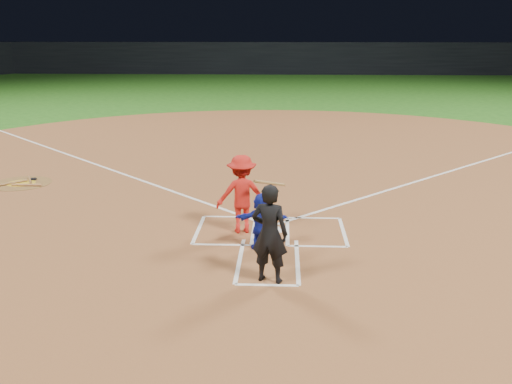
{
  "coord_description": "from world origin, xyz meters",
  "views": [
    {
      "loc": [
        0.25,
        -11.79,
        4.21
      ],
      "look_at": [
        -0.3,
        -0.4,
        1.0
      ],
      "focal_mm": 40.0,
      "sensor_mm": 36.0,
      "label": 1
    }
  ],
  "objects_px": {
    "catcher": "(261,221)",
    "umpire": "(270,234)",
    "home_plate": "(271,230)",
    "on_deck_circle": "(21,183)",
    "batter_at_plate": "(242,194)"
  },
  "relations": [
    {
      "from": "home_plate",
      "to": "umpire",
      "type": "height_order",
      "value": "umpire"
    },
    {
      "from": "catcher",
      "to": "umpire",
      "type": "distance_m",
      "value": 1.59
    },
    {
      "from": "batter_at_plate",
      "to": "umpire",
      "type": "bearing_deg",
      "value": -75.39
    },
    {
      "from": "on_deck_circle",
      "to": "umpire",
      "type": "xyz_separation_m",
      "value": [
        7.3,
        -6.3,
        0.87
      ]
    },
    {
      "from": "catcher",
      "to": "umpire",
      "type": "relative_size",
      "value": 0.66
    },
    {
      "from": "home_plate",
      "to": "batter_at_plate",
      "type": "distance_m",
      "value": 1.05
    },
    {
      "from": "batter_at_plate",
      "to": "on_deck_circle",
      "type": "bearing_deg",
      "value": 150.47
    },
    {
      "from": "home_plate",
      "to": "umpire",
      "type": "relative_size",
      "value": 0.34
    },
    {
      "from": "on_deck_circle",
      "to": "catcher",
      "type": "bearing_deg",
      "value": -33.75
    },
    {
      "from": "on_deck_circle",
      "to": "umpire",
      "type": "relative_size",
      "value": 0.97
    },
    {
      "from": "on_deck_circle",
      "to": "catcher",
      "type": "xyz_separation_m",
      "value": [
        7.1,
        -4.75,
        0.57
      ]
    },
    {
      "from": "batter_at_plate",
      "to": "home_plate",
      "type": "bearing_deg",
      "value": 7.07
    },
    {
      "from": "umpire",
      "to": "batter_at_plate",
      "type": "height_order",
      "value": "umpire"
    },
    {
      "from": "home_plate",
      "to": "catcher",
      "type": "bearing_deg",
      "value": 81.39
    },
    {
      "from": "catcher",
      "to": "umpire",
      "type": "xyz_separation_m",
      "value": [
        0.2,
        -1.55,
        0.3
      ]
    }
  ]
}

